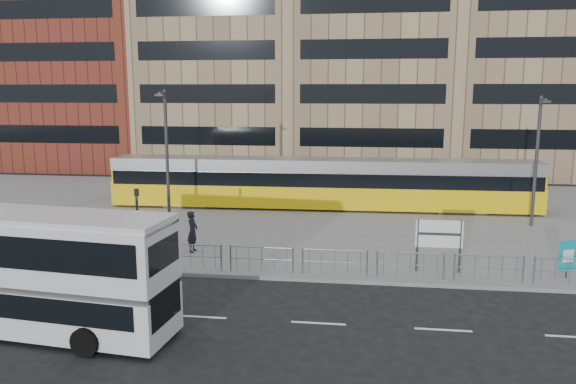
# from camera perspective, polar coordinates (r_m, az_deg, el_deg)

# --- Properties ---
(ground) EXTENTS (120.00, 120.00, 0.00)m
(ground) POSITION_cam_1_polar(r_m,az_deg,el_deg) (22.87, -1.17, -8.95)
(ground) COLOR black
(ground) RESTS_ON ground
(plaza) EXTENTS (64.00, 24.00, 0.15)m
(plaza) POSITION_cam_1_polar(r_m,az_deg,el_deg) (34.32, 1.85, -2.23)
(plaza) COLOR slate
(plaza) RESTS_ON ground
(kerb) EXTENTS (64.00, 0.25, 0.17)m
(kerb) POSITION_cam_1_polar(r_m,az_deg,el_deg) (22.89, -1.15, -8.73)
(kerb) COLOR gray
(kerb) RESTS_ON ground
(building_row) EXTENTS (70.40, 18.40, 31.20)m
(building_row) POSITION_cam_1_polar(r_m,az_deg,el_deg) (55.88, 5.93, 15.82)
(building_row) COLOR maroon
(building_row) RESTS_ON ground
(pedestrian_barrier) EXTENTS (32.07, 0.07, 1.10)m
(pedestrian_barrier) POSITION_cam_1_polar(r_m,az_deg,el_deg) (22.84, 4.01, -6.41)
(pedestrian_barrier) COLOR gray
(pedestrian_barrier) RESTS_ON plaza
(road_markings) EXTENTS (62.00, 0.12, 0.01)m
(road_markings) POSITION_cam_1_polar(r_m,az_deg,el_deg) (19.04, 0.02, -13.02)
(road_markings) COLOR white
(road_markings) RESTS_ON ground
(double_decker_bus) EXTENTS (9.85, 3.30, 3.86)m
(double_decker_bus) POSITION_cam_1_polar(r_m,az_deg,el_deg) (19.51, -25.30, -6.95)
(double_decker_bus) COLOR silver
(double_decker_bus) RESTS_ON ground
(tram) EXTENTS (26.67, 3.12, 3.14)m
(tram) POSITION_cam_1_polar(r_m,az_deg,el_deg) (35.43, 3.40, 0.87)
(tram) COLOR yellow
(tram) RESTS_ON plaza
(station_sign) EXTENTS (1.90, 0.10, 2.18)m
(station_sign) POSITION_cam_1_polar(r_m,az_deg,el_deg) (23.78, 15.10, -4.36)
(station_sign) COLOR #2D2D30
(station_sign) RESTS_ON plaza
(ad_panel) EXTENTS (0.78, 0.37, 1.53)m
(ad_panel) POSITION_cam_1_polar(r_m,az_deg,el_deg) (25.00, 26.55, -5.86)
(ad_panel) COLOR #2D2D30
(ad_panel) RESTS_ON plaza
(pedestrian) EXTENTS (0.50, 0.72, 1.91)m
(pedestrian) POSITION_cam_1_polar(r_m,az_deg,el_deg) (26.31, -9.67, -3.98)
(pedestrian) COLOR black
(pedestrian) RESTS_ON plaza
(traffic_light_west) EXTENTS (0.23, 0.25, 3.10)m
(traffic_light_west) POSITION_cam_1_polar(r_m,az_deg,el_deg) (25.89, -15.06, -2.12)
(traffic_light_west) COLOR #2D2D30
(traffic_light_west) RESTS_ON plaza
(lamp_post_west) EXTENTS (0.45, 1.04, 7.42)m
(lamp_post_west) POSITION_cam_1_polar(r_m,az_deg,el_deg) (32.45, -12.25, 4.24)
(lamp_post_west) COLOR #2D2D30
(lamp_post_west) RESTS_ON plaza
(lamp_post_east) EXTENTS (0.45, 1.04, 7.09)m
(lamp_post_east) POSITION_cam_1_polar(r_m,az_deg,el_deg) (33.18, 23.98, 3.42)
(lamp_post_east) COLOR #2D2D30
(lamp_post_east) RESTS_ON plaza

